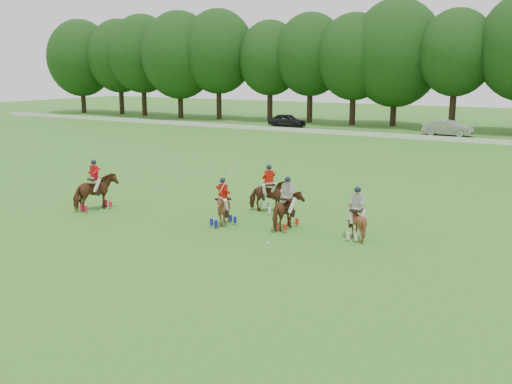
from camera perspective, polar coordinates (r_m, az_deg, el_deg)
The scene contains 11 objects.
ground at distance 21.83m, azimuth -7.24°, elevation -5.42°, with size 180.00×180.00×0.00m, color #30661D.
tree_line at distance 65.73m, azimuth 19.68°, elevation 12.97°, with size 117.98×14.32×14.75m.
boundary_rail at distance 56.30m, azimuth 16.91°, elevation 5.21°, with size 120.00×0.10×0.44m, color white.
car_left at distance 66.42m, azimuth 3.14°, elevation 7.18°, with size 1.79×4.46×1.52m, color black.
car_mid at distance 60.46m, azimuth 18.64°, elevation 6.10°, with size 1.67×4.80×1.58m, color #99999E.
polo_red_a at distance 27.93m, azimuth -15.77°, elevation 0.01°, with size 1.49×2.24×2.43m.
polo_red_b at distance 26.58m, azimuth 1.29°, elevation -0.34°, with size 1.97×2.00×2.25m.
polo_red_c at distance 24.27m, azimuth -3.30°, elevation -1.73°, with size 1.48×1.56×2.64m.
polo_stripe_a at distance 23.78m, azimuth 3.16°, elevation -1.86°, with size 1.11×1.79×2.23m.
polo_stripe_b at distance 22.79m, azimuth 10.01°, elevation -2.83°, with size 1.14×1.27×2.09m.
polo_ball at distance 21.90m, azimuth 1.24°, elevation -5.14°, with size 0.09×0.09×0.09m, color white.
Camera 1 is at (12.71, -16.48, 6.58)m, focal length 40.00 mm.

